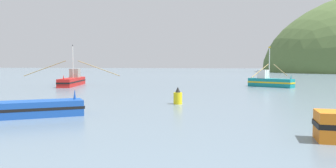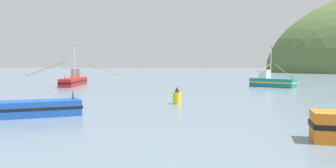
% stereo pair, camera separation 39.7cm
% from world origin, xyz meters
% --- Properties ---
extents(fishing_boat_red, '(15.05, 11.43, 6.63)m').
position_xyz_m(fishing_boat_red, '(-12.27, 41.35, 0.82)').
color(fishing_boat_red, red).
rests_on(fishing_boat_red, ground).
extents(fishing_boat_teal, '(6.76, 9.46, 6.17)m').
position_xyz_m(fishing_boat_teal, '(18.91, 44.22, 0.85)').
color(fishing_boat_teal, '#147F84').
rests_on(fishing_boat_teal, ground).
extents(channel_buoy, '(0.75, 0.75, 1.52)m').
position_xyz_m(channel_buoy, '(8.70, 19.64, 0.62)').
color(channel_buoy, yellow).
rests_on(channel_buoy, ground).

